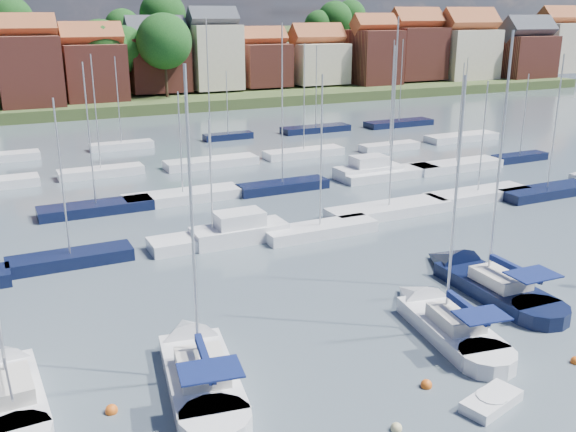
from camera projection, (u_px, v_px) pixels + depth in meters
ground at (216, 174)px, 66.36m from camera, size 260.00×260.00×0.00m
sailboat_left at (196, 363)px, 29.95m from camera, size 4.71×11.59×15.32m
sailboat_centre at (439, 319)px, 34.26m from camera, size 4.34×10.83×14.36m
sailboat_navy at (477, 279)px, 39.41m from camera, size 3.57×11.97×16.42m
sailboat_far at (8, 387)px, 28.08m from camera, size 3.00×10.01×13.21m
tender at (491, 401)px, 27.19m from camera, size 3.12×2.04×0.62m
buoy_b at (396, 430)px, 25.70m from camera, size 0.47×0.47×0.47m
buoy_c at (426, 387)px, 28.67m from camera, size 0.52×0.52×0.52m
buoy_d at (575, 363)px, 30.63m from camera, size 0.47×0.47×0.47m
buoy_e at (474, 278)px, 40.51m from camera, size 0.50×0.50×0.50m
buoy_g at (421, 313)px, 35.73m from camera, size 0.55×0.55×0.55m
buoy_h at (112, 412)px, 26.85m from camera, size 0.53×0.53×0.53m
marina_field at (251, 179)px, 62.85m from camera, size 79.62×41.41×15.93m
far_shore_town at (87, 65)px, 145.47m from camera, size 212.46×90.00×22.27m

